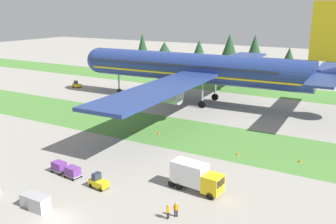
% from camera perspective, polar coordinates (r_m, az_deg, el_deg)
% --- Properties ---
extents(ground_plane, '(400.00, 400.00, 0.00)m').
position_cam_1_polar(ground_plane, '(43.36, -16.68, -15.89)').
color(ground_plane, gray).
extents(grass_strip_near, '(320.00, 16.29, 0.01)m').
position_cam_1_polar(grass_strip_near, '(67.70, 3.69, -3.53)').
color(grass_strip_near, '#4C8438').
rests_on(grass_strip_near, ground).
extents(grass_strip_far, '(320.00, 16.29, 0.01)m').
position_cam_1_polar(grass_strip_far, '(108.17, 14.18, 3.32)').
color(grass_strip_far, '#4C8438').
rests_on(grass_strip_far, ground).
extents(airliner, '(66.94, 82.24, 23.72)m').
position_cam_1_polar(airliner, '(89.01, 5.03, 6.73)').
color(airliner, navy).
rests_on(airliner, ground).
extents(baggage_tug, '(2.73, 1.60, 1.97)m').
position_cam_1_polar(baggage_tug, '(48.97, -10.66, -10.55)').
color(baggage_tug, yellow).
rests_on(baggage_tug, ground).
extents(cargo_dolly_lead, '(2.36, 1.75, 1.55)m').
position_cam_1_polar(cargo_dolly_lead, '(52.42, -14.47, -8.84)').
color(cargo_dolly_lead, '#A3A3A8').
rests_on(cargo_dolly_lead, ground).
extents(cargo_dolly_second, '(2.36, 1.75, 1.55)m').
position_cam_1_polar(cargo_dolly_second, '(54.55, -16.42, -8.00)').
color(cargo_dolly_second, '#A3A3A8').
rests_on(cargo_dolly_second, ground).
extents(catering_truck, '(7.13, 2.89, 3.58)m').
position_cam_1_polar(catering_truck, '(47.19, 4.27, -9.82)').
color(catering_truck, yellow).
rests_on(catering_truck, ground).
extents(pushback_tractor, '(2.64, 1.38, 1.97)m').
position_cam_1_polar(pushback_tractor, '(111.20, -13.88, 4.10)').
color(pushback_tractor, yellow).
rests_on(pushback_tractor, ground).
extents(ground_crew_marshaller, '(0.49, 0.36, 1.74)m').
position_cam_1_polar(ground_crew_marshaller, '(42.10, 1.24, -14.69)').
color(ground_crew_marshaller, black).
rests_on(ground_crew_marshaller, ground).
extents(ground_crew_loader, '(0.36, 0.56, 1.74)m').
position_cam_1_polar(ground_crew_loader, '(41.72, 0.00, -15.00)').
color(ground_crew_loader, black).
rests_on(ground_crew_loader, ground).
extents(uld_container_1, '(2.06, 1.67, 1.71)m').
position_cam_1_polar(uld_container_1, '(45.64, -19.18, -13.19)').
color(uld_container_1, '#A3A3A8').
rests_on(uld_container_1, ground).
extents(uld_container_2, '(2.16, 1.80, 1.52)m').
position_cam_1_polar(uld_container_2, '(47.05, -20.33, -12.54)').
color(uld_container_2, '#A3A3A8').
rests_on(uld_container_2, ground).
extents(taxiway_marker_0, '(0.44, 0.44, 0.58)m').
position_cam_1_polar(taxiway_marker_0, '(59.25, 19.67, -7.03)').
color(taxiway_marker_0, orange).
rests_on(taxiway_marker_0, ground).
extents(taxiway_marker_1, '(0.44, 0.44, 0.48)m').
position_cam_1_polar(taxiway_marker_1, '(59.46, 10.68, -6.32)').
color(taxiway_marker_1, orange).
rests_on(taxiway_marker_1, ground).
extents(taxiway_marker_2, '(0.44, 0.44, 0.61)m').
position_cam_1_polar(taxiway_marker_2, '(69.39, -5.40, -2.82)').
color(taxiway_marker_2, orange).
rests_on(taxiway_marker_2, ground).
extents(taxiway_marker_3, '(0.44, 0.44, 0.62)m').
position_cam_1_polar(taxiway_marker_3, '(67.92, -1.39, -3.16)').
color(taxiway_marker_3, orange).
rests_on(taxiway_marker_3, ground).
extents(distant_tree_line, '(144.36, 10.48, 12.27)m').
position_cam_1_polar(distant_tree_line, '(149.97, 19.35, 8.80)').
color(distant_tree_line, '#4C3823').
rests_on(distant_tree_line, ground).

